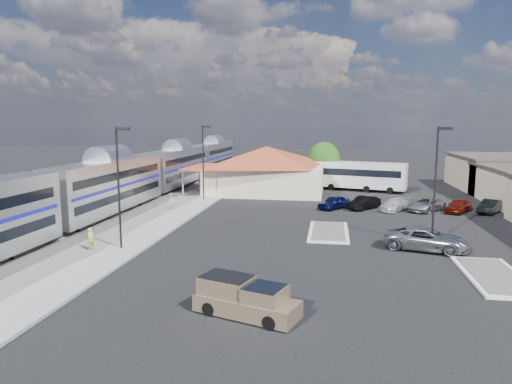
% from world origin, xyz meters
% --- Properties ---
extents(ground, '(280.00, 280.00, 0.00)m').
position_xyz_m(ground, '(0.00, 0.00, 0.00)').
color(ground, black).
rests_on(ground, ground).
extents(railbed, '(16.00, 100.00, 0.12)m').
position_xyz_m(railbed, '(-21.00, 8.00, 0.06)').
color(railbed, '#4C4944').
rests_on(railbed, ground).
extents(platform, '(5.50, 92.00, 0.18)m').
position_xyz_m(platform, '(-12.00, 6.00, 0.09)').
color(platform, gray).
rests_on(platform, ground).
extents(passenger_train, '(3.00, 104.00, 5.55)m').
position_xyz_m(passenger_train, '(-18.00, 6.30, 2.87)').
color(passenger_train, silver).
rests_on(passenger_train, ground).
extents(freight_cars, '(2.80, 46.00, 4.00)m').
position_xyz_m(freight_cars, '(-24.00, 10.07, 1.93)').
color(freight_cars, black).
rests_on(freight_cars, ground).
extents(station_depot, '(18.35, 12.24, 6.20)m').
position_xyz_m(station_depot, '(-4.56, 24.00, 3.13)').
color(station_depot, beige).
rests_on(station_depot, ground).
extents(traffic_island_south, '(3.30, 7.50, 0.21)m').
position_xyz_m(traffic_island_south, '(4.00, 2.00, 0.10)').
color(traffic_island_south, silver).
rests_on(traffic_island_south, ground).
extents(traffic_island_north, '(3.30, 7.50, 0.21)m').
position_xyz_m(traffic_island_north, '(14.00, -8.00, 0.10)').
color(traffic_island_north, silver).
rests_on(traffic_island_north, ground).
extents(lamp_plat_s, '(1.08, 0.25, 9.00)m').
position_xyz_m(lamp_plat_s, '(-10.90, -6.00, 5.34)').
color(lamp_plat_s, black).
rests_on(lamp_plat_s, ground).
extents(lamp_plat_n, '(1.08, 0.25, 9.00)m').
position_xyz_m(lamp_plat_n, '(-10.90, 16.00, 5.34)').
color(lamp_plat_n, black).
rests_on(lamp_plat_n, ground).
extents(lamp_lot, '(1.08, 0.25, 9.00)m').
position_xyz_m(lamp_lot, '(12.10, 0.00, 5.34)').
color(lamp_lot, black).
rests_on(lamp_lot, ground).
extents(tree_depot, '(4.71, 4.71, 6.63)m').
position_xyz_m(tree_depot, '(3.00, 30.00, 4.02)').
color(tree_depot, '#382314').
rests_on(tree_depot, ground).
extents(pickup_truck, '(5.44, 3.40, 1.77)m').
position_xyz_m(pickup_truck, '(0.23, -15.86, 0.84)').
color(pickup_truck, tan).
rests_on(pickup_truck, ground).
extents(suv, '(6.48, 4.24, 1.66)m').
position_xyz_m(suv, '(11.11, -2.32, 0.83)').
color(suv, gray).
rests_on(suv, ground).
extents(coach_bus, '(12.56, 5.97, 3.95)m').
position_xyz_m(coach_bus, '(8.03, 27.50, 2.27)').
color(coach_bus, white).
rests_on(coach_bus, ground).
extents(person_a, '(0.57, 0.69, 1.61)m').
position_xyz_m(person_a, '(-12.87, -6.86, 0.98)').
color(person_a, '#BFD743').
rests_on(person_a, platform).
extents(person_b, '(0.90, 1.00, 1.70)m').
position_xyz_m(person_b, '(-12.70, 9.41, 1.03)').
color(person_b, silver).
rests_on(person_b, platform).
extents(parked_car_a, '(3.88, 4.41, 1.44)m').
position_xyz_m(parked_car_a, '(4.48, 13.17, 0.72)').
color(parked_car_a, '#0D1245').
rests_on(parked_car_a, ground).
extents(parked_car_b, '(3.91, 4.40, 1.45)m').
position_xyz_m(parked_car_b, '(7.68, 13.47, 0.72)').
color(parked_car_b, black).
rests_on(parked_car_b, ground).
extents(parked_car_c, '(3.79, 4.67, 1.27)m').
position_xyz_m(parked_car_c, '(10.88, 13.17, 0.64)').
color(parked_car_c, white).
rests_on(parked_car_c, ground).
extents(parked_car_d, '(5.02, 5.43, 1.41)m').
position_xyz_m(parked_car_d, '(14.08, 13.47, 0.71)').
color(parked_car_d, gray).
rests_on(parked_car_d, ground).
extents(parked_car_e, '(3.74, 4.46, 1.44)m').
position_xyz_m(parked_car_e, '(17.28, 13.17, 0.72)').
color(parked_car_e, maroon).
rests_on(parked_car_e, ground).
extents(parked_car_f, '(3.53, 4.35, 1.39)m').
position_xyz_m(parked_car_f, '(20.48, 13.47, 0.70)').
color(parked_car_f, black).
rests_on(parked_car_f, ground).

